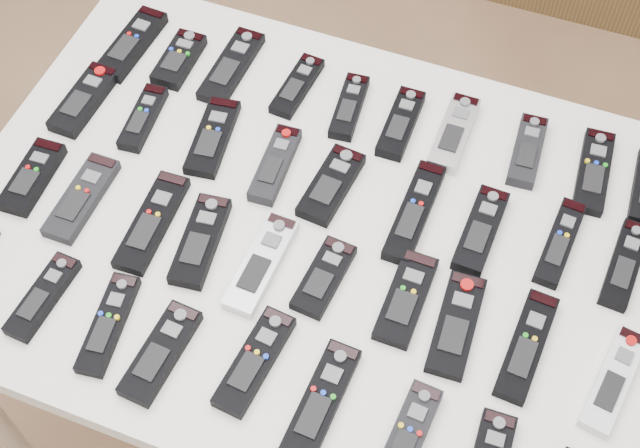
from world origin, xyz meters
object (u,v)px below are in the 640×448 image
(remote_5, at_px, (401,123))
(remote_31, at_px, (108,324))
(remote_2, at_px, (231,66))
(remote_21, at_px, (152,222))
(remote_8, at_px, (594,172))
(remote_12, at_px, (213,137))
(remote_32, at_px, (161,353))
(table, at_px, (320,249))
(remote_19, at_px, (32,177))
(remote_13, at_px, (275,165))
(remote_23, at_px, (261,264))
(remote_11, at_px, (143,118))
(remote_16, at_px, (481,230))
(remote_20, at_px, (82,198))
(remote_30, at_px, (43,297))
(remote_18, at_px, (625,265))
(remote_25, at_px, (406,298))
(remote_26, at_px, (456,325))
(remote_27, at_px, (527,346))
(remote_24, at_px, (324,277))
(remote_15, at_px, (414,212))
(remote_6, at_px, (454,133))
(remote_7, at_px, (527,151))
(remote_3, at_px, (297,86))
(remote_14, at_px, (331,185))
(remote_33, at_px, (255,361))
(remote_34, at_px, (321,402))
(remote_4, at_px, (349,107))
(remote_10, at_px, (84,100))
(remote_22, at_px, (200,241))
(remote_28, at_px, (613,380))
(remote_35, at_px, (407,438))
(remote_0, at_px, (132,44))

(remote_5, distance_m, remote_31, 0.63)
(remote_2, distance_m, remote_5, 0.35)
(remote_21, bearing_deg, remote_8, 26.68)
(remote_12, distance_m, remote_32, 0.43)
(table, distance_m, remote_19, 0.52)
(remote_13, xyz_separation_m, remote_23, (0.06, -0.20, -0.00))
(remote_11, distance_m, remote_16, 0.65)
(remote_20, relative_size, remote_30, 1.13)
(remote_11, relative_size, remote_18, 0.87)
(remote_19, bearing_deg, remote_5, 28.78)
(remote_25, xyz_separation_m, remote_26, (0.09, -0.02, -0.00))
(remote_13, distance_m, remote_23, 0.20)
(remote_26, xyz_separation_m, remote_27, (0.11, 0.00, -0.00))
(remote_11, xyz_separation_m, remote_12, (0.14, 0.01, -0.00))
(remote_12, xyz_separation_m, remote_13, (0.13, -0.02, 0.00))
(remote_2, relative_size, remote_11, 1.27)
(remote_23, bearing_deg, remote_27, 3.18)
(table, height_order, remote_24, remote_24)
(remote_32, bearing_deg, remote_21, 124.20)
(remote_21, bearing_deg, remote_15, 21.18)
(remote_6, xyz_separation_m, remote_7, (0.13, 0.01, -0.00))
(remote_3, xyz_separation_m, remote_14, (0.14, -0.20, 0.00))
(remote_19, distance_m, remote_25, 0.69)
(remote_33, distance_m, remote_34, 0.12)
(remote_4, xyz_separation_m, remote_27, (0.43, -0.36, -0.00))
(remote_15, xyz_separation_m, remote_19, (-0.65, -0.17, 0.00))
(remote_27, height_order, remote_32, remote_32)
(remote_34, bearing_deg, remote_10, 150.02)
(remote_16, height_order, remote_22, same)
(remote_6, xyz_separation_m, remote_11, (-0.54, -0.17, -0.00))
(remote_3, relative_size, remote_33, 0.85)
(remote_16, xyz_separation_m, remote_28, (0.26, -0.19, -0.00))
(remote_25, height_order, remote_35, same)
(remote_3, height_order, remote_12, remote_12)
(remote_27, bearing_deg, remote_20, -176.63)
(remote_11, xyz_separation_m, remote_13, (0.27, -0.01, 0.00))
(remote_7, relative_size, remote_35, 0.89)
(remote_13, xyz_separation_m, remote_32, (-0.02, -0.40, -0.00))
(remote_15, bearing_deg, remote_8, 37.19)
(remote_14, bearing_deg, remote_22, -125.78)
(remote_33, relative_size, remote_34, 0.91)
(remote_12, relative_size, remote_27, 0.90)
(remote_0, xyz_separation_m, remote_10, (-0.02, -0.16, 0.00))
(remote_25, bearing_deg, remote_24, -175.63)
(remote_5, height_order, remote_19, same)
(remote_5, relative_size, remote_30, 1.01)
(remote_4, relative_size, remote_24, 1.03)
(remote_11, relative_size, remote_12, 0.86)
(remote_5, bearing_deg, remote_20, -143.49)
(remote_4, distance_m, remote_10, 0.50)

